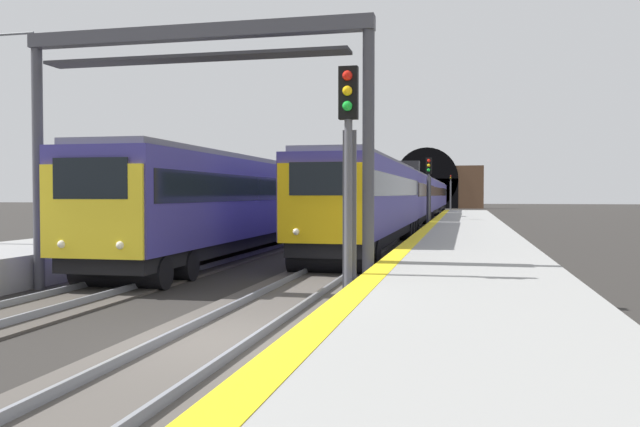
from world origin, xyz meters
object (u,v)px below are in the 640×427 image
(railway_signal_mid, at_px, (429,187))
(overhead_signal_gantry, at_px, (193,89))
(train_adjacent_platform, at_px, (334,198))
(railway_signal_near, at_px, (348,167))
(railway_signal_far, at_px, (451,189))
(train_main_approaching, at_px, (417,196))

(railway_signal_mid, bearing_deg, overhead_signal_gantry, -9.02)
(train_adjacent_platform, height_order, overhead_signal_gantry, overhead_signal_gantry)
(railway_signal_mid, bearing_deg, train_adjacent_platform, -113.22)
(train_adjacent_platform, height_order, railway_signal_mid, same)
(railway_signal_near, xyz_separation_m, railway_signal_far, (93.95, 0.00, 0.19))
(train_adjacent_platform, relative_size, railway_signal_mid, 12.70)
(railway_signal_far, distance_m, overhead_signal_gantry, 91.86)
(overhead_signal_gantry, bearing_deg, train_adjacent_platform, 4.71)
(railway_signal_mid, distance_m, railway_signal_far, 64.59)
(train_adjacent_platform, distance_m, railway_signal_far, 62.06)
(railway_signal_near, bearing_deg, train_main_approaching, -177.64)
(train_adjacent_platform, bearing_deg, railway_signal_mid, 65.94)
(railway_signal_mid, distance_m, overhead_signal_gantry, 27.57)
(railway_signal_near, relative_size, railway_signal_mid, 1.04)
(railway_signal_far, relative_size, overhead_signal_gantry, 0.62)
(train_adjacent_platform, relative_size, railway_signal_near, 12.16)
(railway_signal_near, relative_size, railway_signal_far, 0.90)
(train_main_approaching, height_order, railway_signal_mid, train_main_approaching)
(train_main_approaching, bearing_deg, train_adjacent_platform, -22.05)
(train_adjacent_platform, xyz_separation_m, railway_signal_mid, (-2.91, -6.79, 0.69))
(train_main_approaching, distance_m, railway_signal_mid, 15.14)
(train_adjacent_platform, xyz_separation_m, overhead_signal_gantry, (-30.06, -2.48, 2.85))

